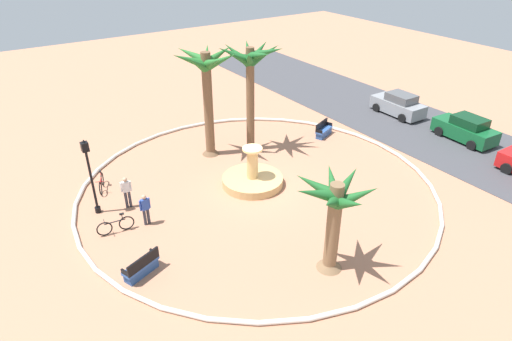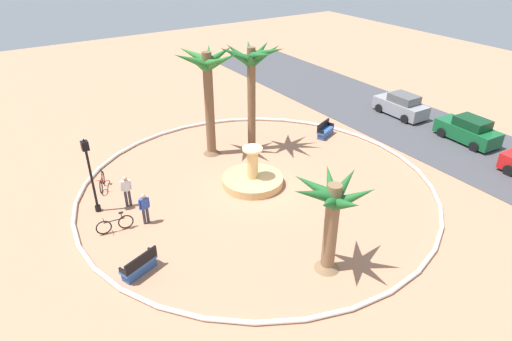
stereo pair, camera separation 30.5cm
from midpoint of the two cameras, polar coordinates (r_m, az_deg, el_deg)
name	(u,v)px [view 1 (the left image)]	position (r m, az deg, el deg)	size (l,w,h in m)	color
ground_plane	(258,188)	(23.91, -0.17, -2.21)	(80.00, 80.00, 0.00)	tan
plaza_curb	(258,186)	(23.85, -0.17, -2.01)	(18.96, 18.96, 0.20)	silver
street_asphalt	(423,129)	(32.82, 20.53, 5.00)	(48.00, 8.00, 0.03)	#424247
fountain	(252,179)	(24.04, -0.82, -1.15)	(3.32, 3.32, 2.23)	tan
palm_tree_near_fountain	(251,70)	(26.14, -1.04, 12.85)	(3.75, 3.71, 6.67)	brown
palm_tree_by_curb	(207,81)	(25.79, -6.71, 11.41)	(3.77, 3.87, 6.57)	brown
palm_tree_mid_plaza	(334,208)	(17.19, 9.55, -4.83)	(3.26, 3.40, 4.29)	brown
bench_east	(141,268)	(18.86, -15.02, -12.02)	(1.04, 1.67, 1.00)	#335BA8
bench_west	(324,131)	(29.99, 8.42, 5.06)	(1.07, 1.67, 1.00)	#335BA8
lamppost	(90,171)	(22.20, -21.02, -0.08)	(0.32, 0.32, 3.97)	black
bicycle_red_frame	(116,225)	(21.44, -18.04, -6.76)	(0.44, 1.72, 0.94)	black
bicycle_by_lamppost	(101,183)	(25.03, -19.66, -1.53)	(1.62, 0.72, 0.94)	black
person_cyclist_helmet	(145,208)	(21.30, -14.49, -4.71)	(0.22, 0.53, 1.62)	#33333D
person_cyclist_photo	(127,191)	(22.78, -16.72, -2.51)	(0.28, 0.52, 1.70)	#33333D
parked_car_leftmost	(398,105)	(34.60, 17.65, 8.09)	(4.02, 1.96, 1.67)	gray
parked_car_second	(465,129)	(31.90, 25.16, 4.85)	(4.08, 2.08, 1.67)	#145B2D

